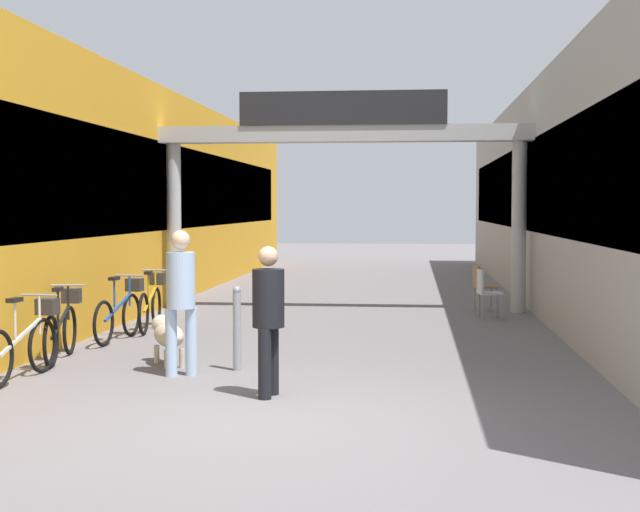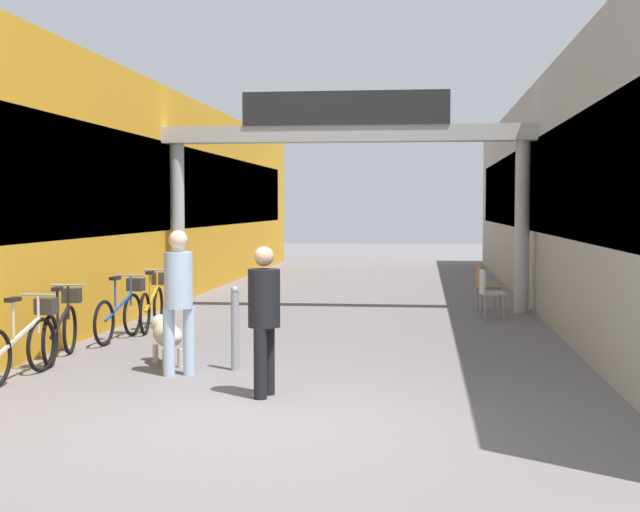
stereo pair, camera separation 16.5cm
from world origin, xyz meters
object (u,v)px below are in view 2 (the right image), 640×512
at_px(dog_on_leash, 166,334).
at_px(pedestrian_companion, 264,312).
at_px(bicycle_blue_third, 122,311).
at_px(bicycle_orange_farthest, 153,303).
at_px(pedestrian_with_dog, 179,292).
at_px(cafe_chair_wood_farther, 484,283).
at_px(cafe_chair_aluminium_nearer, 488,289).
at_px(bicycle_silver_nearest, 24,341).
at_px(bollard_post_metal, 235,328).
at_px(bicycle_black_second, 62,326).

bearing_deg(dog_on_leash, pedestrian_companion, -47.97).
height_order(bicycle_blue_third, bicycle_orange_farthest, same).
height_order(pedestrian_companion, bicycle_orange_farthest, pedestrian_companion).
bearing_deg(dog_on_leash, bicycle_blue_third, 122.86).
bearing_deg(bicycle_orange_farthest, dog_on_leash, -69.94).
relative_size(pedestrian_with_dog, cafe_chair_wood_farther, 1.95).
relative_size(pedestrian_companion, cafe_chair_aluminium_nearer, 1.80).
bearing_deg(pedestrian_companion, bicycle_silver_nearest, 167.31).
bearing_deg(bicycle_blue_third, bicycle_silver_nearest, -92.31).
relative_size(pedestrian_with_dog, bollard_post_metal, 1.66).
height_order(bicycle_orange_farthest, cafe_chair_aluminium_nearer, bicycle_orange_farthest).
height_order(dog_on_leash, bicycle_black_second, bicycle_black_second).
xyz_separation_m(pedestrian_companion, bicycle_orange_farthest, (-2.73, 4.89, -0.47)).
distance_m(bicycle_black_second, bollard_post_metal, 2.49).
xyz_separation_m(dog_on_leash, cafe_chair_wood_farther, (4.43, 6.32, 0.15)).
xyz_separation_m(bicycle_orange_farthest, bollard_post_metal, (2.10, -3.42, 0.09)).
height_order(bicycle_black_second, bollard_post_metal, bollard_post_metal).
bearing_deg(pedestrian_with_dog, cafe_chair_wood_farther, 60.01).
bearing_deg(cafe_chair_aluminium_nearer, cafe_chair_wood_farther, 89.43).
bearing_deg(cafe_chair_aluminium_nearer, bicycle_orange_farthest, -160.70).
xyz_separation_m(pedestrian_with_dog, cafe_chair_aluminium_nearer, (4.05, 5.78, -0.46)).
relative_size(bicycle_orange_farthest, bollard_post_metal, 1.62).
relative_size(pedestrian_with_dog, bicycle_orange_farthest, 1.03).
height_order(bicycle_silver_nearest, bicycle_black_second, same).
relative_size(pedestrian_companion, bicycle_silver_nearest, 0.95).
bearing_deg(bollard_post_metal, pedestrian_with_dog, -145.08).
xyz_separation_m(bicycle_orange_farthest, cafe_chair_aluminium_nearer, (5.56, 1.95, 0.10)).
bearing_deg(cafe_chair_wood_farther, bicycle_black_second, -134.07).
relative_size(bicycle_blue_third, cafe_chair_aluminium_nearer, 1.90).
bearing_deg(dog_on_leash, bicycle_silver_nearest, -141.73).
xyz_separation_m(dog_on_leash, bicycle_orange_farthest, (-1.14, 3.12, 0.05)).
bearing_deg(pedestrian_with_dog, bicycle_black_second, 153.11).
height_order(bicycle_silver_nearest, bicycle_orange_farthest, same).
height_order(dog_on_leash, bollard_post_metal, bollard_post_metal).
bearing_deg(cafe_chair_wood_farther, dog_on_leash, -125.03).
bearing_deg(bicycle_orange_farthest, bicycle_silver_nearest, -93.38).
xyz_separation_m(pedestrian_with_dog, bicycle_black_second, (-1.85, 0.94, -0.56)).
distance_m(pedestrian_companion, cafe_chair_aluminium_nearer, 7.41).
relative_size(bicycle_blue_third, cafe_chair_wood_farther, 1.90).
relative_size(dog_on_leash, bicycle_orange_farthest, 0.51).
bearing_deg(cafe_chair_aluminium_nearer, dog_on_leash, -131.08).
relative_size(dog_on_leash, cafe_chair_aluminium_nearer, 0.96).
bearing_deg(pedestrian_companion, bicycle_black_second, 147.06).
bearing_deg(bicycle_blue_third, cafe_chair_wood_farther, 37.43).
bearing_deg(bicycle_blue_third, pedestrian_with_dog, -58.55).
height_order(pedestrian_companion, bicycle_blue_third, pedestrian_companion).
bearing_deg(dog_on_leash, bicycle_black_second, 171.50).
height_order(pedestrian_with_dog, cafe_chair_aluminium_nearer, pedestrian_with_dog).
height_order(pedestrian_companion, dog_on_leash, pedestrian_companion).
xyz_separation_m(bicycle_silver_nearest, bicycle_orange_farthest, (0.25, 4.22, 0.00)).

